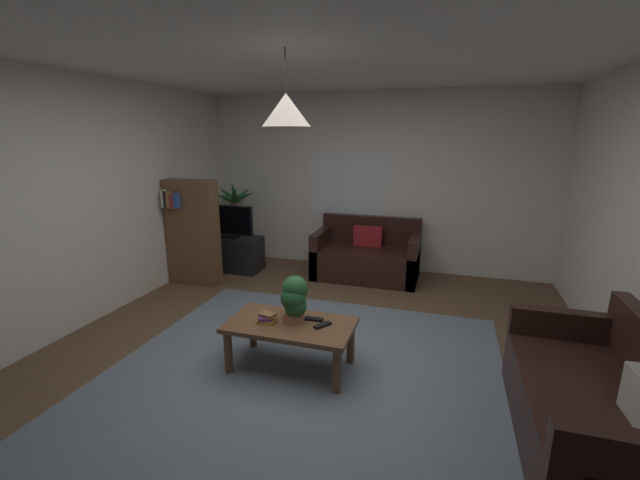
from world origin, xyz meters
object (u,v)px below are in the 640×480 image
at_px(tv_stand, 231,253).
at_px(pendant_lamp, 286,110).
at_px(coffee_table, 290,330).
at_px(potted_palm_corner, 236,226).
at_px(book_on_table_1, 266,318).
at_px(remote_on_table_1, 314,319).
at_px(remote_on_table_0, 323,325).
at_px(bookshelf_corner, 192,232).
at_px(potted_plant_on_table, 294,298).
at_px(couch_right_side, 596,412).
at_px(couch_under_window, 367,258).
at_px(book_on_table_2, 267,315).
at_px(book_on_table_0, 266,321).
at_px(tv, 229,221).

relative_size(tv_stand, pendant_lamp, 1.63).
xyz_separation_m(coffee_table, potted_palm_corner, (-1.97, 2.69, 0.21)).
height_order(book_on_table_1, remote_on_table_1, book_on_table_1).
bearing_deg(coffee_table, potted_palm_corner, 126.20).
bearing_deg(remote_on_table_0, pendant_lamp, -142.87).
distance_m(bookshelf_corner, pendant_lamp, 2.93).
bearing_deg(potted_plant_on_table, couch_right_side, -9.53).
xyz_separation_m(couch_under_window, tv_stand, (-1.98, -0.29, -0.03)).
relative_size(couch_under_window, pendant_lamp, 2.59).
bearing_deg(tv_stand, remote_on_table_0, -46.59).
relative_size(remote_on_table_0, potted_palm_corner, 0.12).
distance_m(book_on_table_2, potted_plant_on_table, 0.27).
xyz_separation_m(remote_on_table_0, bookshelf_corner, (-2.29, 1.57, 0.28)).
xyz_separation_m(book_on_table_0, tv, (-1.62, 2.27, 0.31)).
bearing_deg(tv_stand, book_on_table_1, -54.71).
xyz_separation_m(tv_stand, potted_palm_corner, (-0.15, 0.45, 0.31)).
bearing_deg(book_on_table_1, pendant_lamp, 13.24).
xyz_separation_m(remote_on_table_0, potted_plant_on_table, (-0.25, 0.02, 0.20)).
distance_m(couch_under_window, potted_plant_on_table, 2.52).
bearing_deg(book_on_table_0, potted_plant_on_table, 20.07).
relative_size(remote_on_table_0, tv, 0.21).
height_order(book_on_table_0, potted_plant_on_table, potted_plant_on_table).
xyz_separation_m(book_on_table_0, book_on_table_1, (-0.00, 0.00, 0.03)).
bearing_deg(book_on_table_0, bookshelf_corner, 137.89).
height_order(couch_under_window, coffee_table, couch_under_window).
relative_size(remote_on_table_1, tv_stand, 0.18).
relative_size(coffee_table, bookshelf_corner, 0.76).
height_order(coffee_table, potted_plant_on_table, potted_plant_on_table).
bearing_deg(book_on_table_2, potted_palm_corner, 123.07).
bearing_deg(bookshelf_corner, book_on_table_1, -42.16).
distance_m(remote_on_table_0, bookshelf_corner, 2.79).
distance_m(remote_on_table_0, potted_plant_on_table, 0.32).
bearing_deg(remote_on_table_0, book_on_table_0, -138.73).
bearing_deg(potted_palm_corner, remote_on_table_1, -50.30).
distance_m(book_on_table_1, tv_stand, 2.81).
bearing_deg(potted_plant_on_table, pendant_lamp, -128.05).
bearing_deg(potted_plant_on_table, remote_on_table_0, -3.87).
relative_size(couch_right_side, book_on_table_1, 12.99).
relative_size(couch_under_window, potted_palm_corner, 1.07).
bearing_deg(remote_on_table_1, book_on_table_0, -69.51).
bearing_deg(tv, pendant_lamp, -50.60).
relative_size(remote_on_table_0, potted_plant_on_table, 0.40).
bearing_deg(coffee_table, tv, 129.40).
height_order(remote_on_table_1, bookshelf_corner, bookshelf_corner).
bearing_deg(couch_right_side, book_on_table_2, -96.76).
distance_m(book_on_table_0, book_on_table_2, 0.05).
distance_m(book_on_table_0, potted_plant_on_table, 0.31).
bearing_deg(book_on_table_1, remote_on_table_1, 22.12).
height_order(tv, bookshelf_corner, bookshelf_corner).
distance_m(tv, bookshelf_corner, 0.66).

